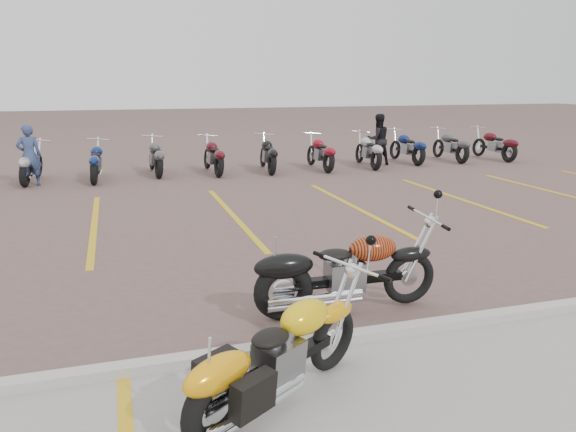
{
  "coord_description": "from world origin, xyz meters",
  "views": [
    {
      "loc": [
        -2.24,
        -6.98,
        2.69
      ],
      "look_at": [
        0.14,
        0.67,
        0.75
      ],
      "focal_mm": 35.0,
      "sensor_mm": 36.0,
      "label": 1
    }
  ],
  "objects_px": {
    "flame_cruiser": "(343,275)",
    "person_b": "(378,140)",
    "person_a": "(29,155)",
    "yellow_cruiser": "(274,359)"
  },
  "relations": [
    {
      "from": "flame_cruiser",
      "to": "person_a",
      "type": "distance_m",
      "value": 11.1
    },
    {
      "from": "person_a",
      "to": "person_b",
      "type": "bearing_deg",
      "value": 176.07
    },
    {
      "from": "person_a",
      "to": "person_b",
      "type": "height_order",
      "value": "person_b"
    },
    {
      "from": "flame_cruiser",
      "to": "person_a",
      "type": "relative_size",
      "value": 1.42
    },
    {
      "from": "yellow_cruiser",
      "to": "person_b",
      "type": "xyz_separation_m",
      "value": [
        7.07,
        12.5,
        0.4
      ]
    },
    {
      "from": "flame_cruiser",
      "to": "person_a",
      "type": "bearing_deg",
      "value": 115.28
    },
    {
      "from": "person_a",
      "to": "person_b",
      "type": "relative_size",
      "value": 0.97
    },
    {
      "from": "flame_cruiser",
      "to": "person_b",
      "type": "xyz_separation_m",
      "value": [
        5.76,
        10.84,
        0.36
      ]
    },
    {
      "from": "yellow_cruiser",
      "to": "flame_cruiser",
      "type": "xyz_separation_m",
      "value": [
        1.31,
        1.66,
        0.04
      ]
    },
    {
      "from": "flame_cruiser",
      "to": "person_b",
      "type": "height_order",
      "value": "person_b"
    }
  ]
}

